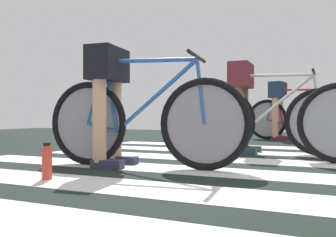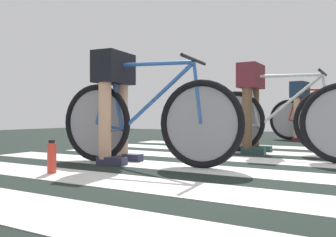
# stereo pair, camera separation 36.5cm
# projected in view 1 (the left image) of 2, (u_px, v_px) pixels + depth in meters

# --- Properties ---
(ground) EXTENTS (18.00, 14.00, 0.02)m
(ground) POSITION_uv_depth(u_px,v_px,m) (269.00, 173.00, 2.69)
(ground) COLOR black
(crosswalk_markings) EXTENTS (5.43, 5.02, 0.00)m
(crosswalk_markings) POSITION_uv_depth(u_px,v_px,m) (269.00, 175.00, 2.52)
(crosswalk_markings) COLOR beige
(crosswalk_markings) RESTS_ON ground
(bicycle_1_of_4) EXTENTS (1.73, 0.52, 0.93)m
(bicycle_1_of_4) POSITION_uv_depth(u_px,v_px,m) (143.00, 120.00, 2.90)
(bicycle_1_of_4) COLOR black
(bicycle_1_of_4) RESTS_ON ground
(cyclist_1_of_4) EXTENTS (0.35, 0.43, 0.99)m
(cyclist_1_of_4) POSITION_uv_depth(u_px,v_px,m) (108.00, 90.00, 2.99)
(cyclist_1_of_4) COLOR tan
(cyclist_1_of_4) RESTS_ON ground
(bicycle_3_of_4) EXTENTS (1.74, 0.52, 0.93)m
(bicycle_3_of_4) POSITION_uv_depth(u_px,v_px,m) (269.00, 119.00, 3.94)
(bicycle_3_of_4) COLOR black
(bicycle_3_of_4) RESTS_ON ground
(cyclist_3_of_4) EXTENTS (0.31, 0.41, 1.02)m
(cyclist_3_of_4) POSITION_uv_depth(u_px,v_px,m) (241.00, 95.00, 4.07)
(cyclist_3_of_4) COLOR brown
(cyclist_3_of_4) RESTS_ON ground
(bicycle_4_of_4) EXTENTS (1.72, 0.54, 0.93)m
(bicycle_4_of_4) POSITION_uv_depth(u_px,v_px,m) (296.00, 118.00, 6.09)
(bicycle_4_of_4) COLOR black
(bicycle_4_of_4) RESTS_ON ground
(cyclist_4_of_4) EXTENTS (0.37, 0.44, 1.02)m
(cyclist_4_of_4) POSITION_uv_depth(u_px,v_px,m) (278.00, 103.00, 6.26)
(cyclist_4_of_4) COLOR tan
(cyclist_4_of_4) RESTS_ON ground
(water_bottle) EXTENTS (0.06, 0.06, 0.25)m
(water_bottle) POSITION_uv_depth(u_px,v_px,m) (47.00, 162.00, 2.35)
(water_bottle) COLOR red
(water_bottle) RESTS_ON ground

